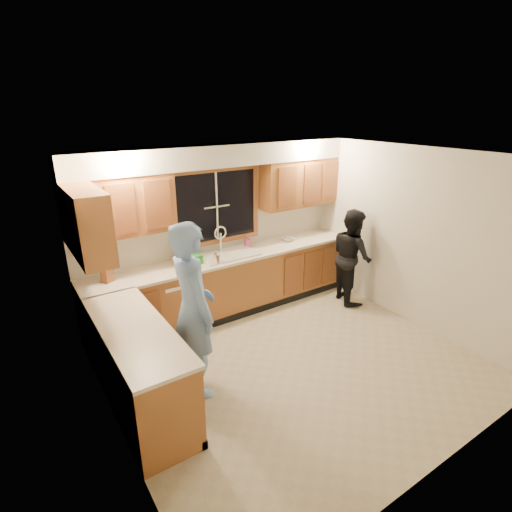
{
  "coord_description": "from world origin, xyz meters",
  "views": [
    {
      "loc": [
        -2.69,
        -3.21,
        3.0
      ],
      "look_at": [
        -0.13,
        0.65,
        1.24
      ],
      "focal_mm": 28.0,
      "sensor_mm": 36.0,
      "label": 1
    }
  ],
  "objects_px": {
    "sink": "(227,259)",
    "man": "(193,310)",
    "dish_crate": "(190,259)",
    "soap_bottle": "(247,241)",
    "knife_block": "(107,273)",
    "dishwasher": "(176,301)",
    "stove": "(158,399)",
    "bowl": "(288,239)",
    "woman": "(351,256)"
  },
  "relations": [
    {
      "from": "man",
      "to": "dish_crate",
      "type": "bearing_deg",
      "value": -20.13
    },
    {
      "from": "sink",
      "to": "dish_crate",
      "type": "height_order",
      "value": "sink"
    },
    {
      "from": "dishwasher",
      "to": "man",
      "type": "xyz_separation_m",
      "value": [
        -0.34,
        -1.34,
        0.56
      ]
    },
    {
      "from": "sink",
      "to": "man",
      "type": "distance_m",
      "value": 1.8
    },
    {
      "from": "stove",
      "to": "woman",
      "type": "xyz_separation_m",
      "value": [
        3.64,
        1.09,
        0.31
      ]
    },
    {
      "from": "sink",
      "to": "knife_block",
      "type": "distance_m",
      "value": 1.72
    },
    {
      "from": "woman",
      "to": "soap_bottle",
      "type": "xyz_separation_m",
      "value": [
        -1.39,
        0.9,
        0.25
      ]
    },
    {
      "from": "dishwasher",
      "to": "dish_crate",
      "type": "height_order",
      "value": "dish_crate"
    },
    {
      "from": "dishwasher",
      "to": "knife_block",
      "type": "xyz_separation_m",
      "value": [
        -0.86,
        0.03,
        0.63
      ]
    },
    {
      "from": "man",
      "to": "dish_crate",
      "type": "distance_m",
      "value": 1.5
    },
    {
      "from": "stove",
      "to": "man",
      "type": "height_order",
      "value": "man"
    },
    {
      "from": "man",
      "to": "soap_bottle",
      "type": "height_order",
      "value": "man"
    },
    {
      "from": "knife_block",
      "to": "soap_bottle",
      "type": "distance_m",
      "value": 2.17
    },
    {
      "from": "dishwasher",
      "to": "bowl",
      "type": "distance_m",
      "value": 2.08
    },
    {
      "from": "dishwasher",
      "to": "soap_bottle",
      "type": "bearing_deg",
      "value": 7.97
    },
    {
      "from": "dish_crate",
      "to": "dishwasher",
      "type": "bearing_deg",
      "value": -173.17
    },
    {
      "from": "sink",
      "to": "woman",
      "type": "xyz_separation_m",
      "value": [
        1.84,
        -0.73,
        -0.11
      ]
    },
    {
      "from": "dishwasher",
      "to": "man",
      "type": "height_order",
      "value": "man"
    },
    {
      "from": "sink",
      "to": "stove",
      "type": "relative_size",
      "value": 0.96
    },
    {
      "from": "sink",
      "to": "man",
      "type": "height_order",
      "value": "man"
    },
    {
      "from": "knife_block",
      "to": "dishwasher",
      "type": "bearing_deg",
      "value": -35.79
    },
    {
      "from": "soap_bottle",
      "to": "dishwasher",
      "type": "bearing_deg",
      "value": -172.03
    },
    {
      "from": "sink",
      "to": "man",
      "type": "bearing_deg",
      "value": -131.23
    },
    {
      "from": "soap_bottle",
      "to": "bowl",
      "type": "relative_size",
      "value": 0.88
    },
    {
      "from": "sink",
      "to": "man",
      "type": "relative_size",
      "value": 0.44
    },
    {
      "from": "stove",
      "to": "bowl",
      "type": "bearing_deg",
      "value": 32.25
    },
    {
      "from": "sink",
      "to": "woman",
      "type": "distance_m",
      "value": 1.98
    },
    {
      "from": "man",
      "to": "bowl",
      "type": "distance_m",
      "value": 2.73
    },
    {
      "from": "dishwasher",
      "to": "dish_crate",
      "type": "relative_size",
      "value": 3.01
    },
    {
      "from": "knife_block",
      "to": "bowl",
      "type": "distance_m",
      "value": 2.88
    },
    {
      "from": "dish_crate",
      "to": "soap_bottle",
      "type": "xyz_separation_m",
      "value": [
        1.04,
        0.15,
        0.03
      ]
    },
    {
      "from": "man",
      "to": "woman",
      "type": "relative_size",
      "value": 1.29
    },
    {
      "from": "stove",
      "to": "dishwasher",
      "type": "bearing_deg",
      "value": 62.31
    },
    {
      "from": "stove",
      "to": "woman",
      "type": "height_order",
      "value": "woman"
    },
    {
      "from": "dish_crate",
      "to": "bowl",
      "type": "height_order",
      "value": "dish_crate"
    },
    {
      "from": "dishwasher",
      "to": "woman",
      "type": "relative_size",
      "value": 0.54
    },
    {
      "from": "man",
      "to": "knife_block",
      "type": "xyz_separation_m",
      "value": [
        -0.53,
        1.37,
        0.06
      ]
    },
    {
      "from": "woman",
      "to": "bowl",
      "type": "distance_m",
      "value": 1.05
    },
    {
      "from": "man",
      "to": "dish_crate",
      "type": "xyz_separation_m",
      "value": [
        0.6,
        1.37,
        0.01
      ]
    },
    {
      "from": "stove",
      "to": "soap_bottle",
      "type": "height_order",
      "value": "soap_bottle"
    },
    {
      "from": "dishwasher",
      "to": "soap_bottle",
      "type": "height_order",
      "value": "soap_bottle"
    },
    {
      "from": "knife_block",
      "to": "dish_crate",
      "type": "relative_size",
      "value": 0.86
    },
    {
      "from": "stove",
      "to": "man",
      "type": "xyz_separation_m",
      "value": [
        0.61,
        0.47,
        0.52
      ]
    },
    {
      "from": "man",
      "to": "dish_crate",
      "type": "height_order",
      "value": "man"
    },
    {
      "from": "soap_bottle",
      "to": "sink",
      "type": "bearing_deg",
      "value": -159.79
    },
    {
      "from": "dishwasher",
      "to": "soap_bottle",
      "type": "distance_m",
      "value": 1.45
    },
    {
      "from": "dish_crate",
      "to": "stove",
      "type": "bearing_deg",
      "value": -123.41
    },
    {
      "from": "man",
      "to": "sink",
      "type": "bearing_deg",
      "value": -37.71
    },
    {
      "from": "sink",
      "to": "stove",
      "type": "xyz_separation_m",
      "value": [
        -1.8,
        -1.82,
        -0.41
      ]
    },
    {
      "from": "man",
      "to": "knife_block",
      "type": "relative_size",
      "value": 8.3
    }
  ]
}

